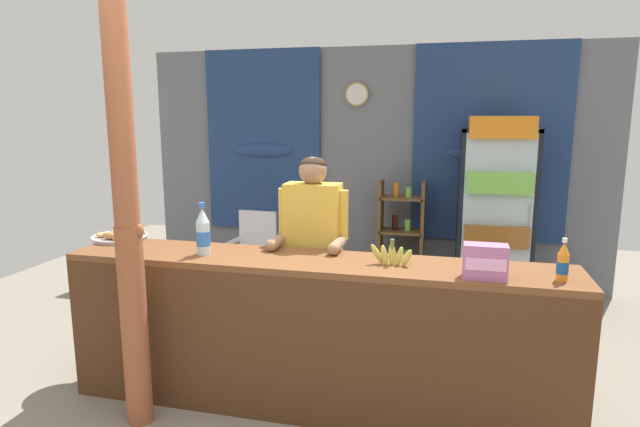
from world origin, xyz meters
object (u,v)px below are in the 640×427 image
Objects in this scene: drink_fridge at (495,204)px; stall_counter at (309,325)px; soda_bottle_orange_soda at (563,263)px; bottle_shelf_rack at (401,235)px; timber_post at (128,235)px; snack_box_wafer at (485,262)px; plastic_lawn_chair at (253,248)px; shopkeeper at (313,241)px; pastry_tray at (120,236)px; banana_bunch at (392,255)px; soda_bottle_water at (203,232)px.

stall_counter is at bearing -117.87° from drink_fridge.
bottle_shelf_rack is at bearing 113.18° from soda_bottle_orange_soda.
snack_box_wafer is (1.98, 0.27, -0.10)m from timber_post.
plastic_lawn_chair is 0.55× the size of shopkeeper.
drink_fridge is at bearing 37.02° from pastry_tray.
plastic_lawn_chair is 3.08m from snack_box_wafer.
shopkeeper reaches higher than banana_bunch.
soda_bottle_orange_soda reaches higher than stall_counter.
snack_box_wafer is 0.54m from banana_bunch.
soda_bottle_water is (-0.71, 0.06, 0.52)m from stall_counter.
plastic_lawn_chair is (-1.16, 2.07, -0.10)m from stall_counter.
snack_box_wafer reaches higher than banana_bunch.
drink_fridge reaches higher than banana_bunch.
soda_bottle_water is at bearing -130.53° from drink_fridge.
soda_bottle_water is 1.44× the size of snack_box_wafer.
pastry_tray is (-1.47, 0.29, 0.41)m from stall_counter.
pastry_tray is (-1.37, -0.21, 0.01)m from shopkeeper.
stall_counter is at bearing -5.08° from soda_bottle_water.
timber_post is at bearing -51.51° from pastry_tray.
timber_post reaches higher than shopkeeper.
drink_fridge is at bearing 62.13° from stall_counter.
plastic_lawn_chair is at bearing -163.53° from bottle_shelf_rack.
bottle_shelf_rack is at bearing 82.58° from stall_counter.
timber_post is 2.00m from snack_box_wafer.
snack_box_wafer is (1.00, -0.05, 0.48)m from stall_counter.
snack_box_wafer is (0.67, -2.56, 0.45)m from bottle_shelf_rack.
stall_counter is 8.08× the size of pastry_tray.
stall_counter is at bearing 17.86° from timber_post.
stall_counter is 2.38m from plastic_lawn_chair.
snack_box_wafer is (1.10, -0.55, 0.08)m from shopkeeper.
shopkeeper is 0.76m from soda_bottle_water.
soda_bottle_orange_soda is 0.87× the size of banana_bunch.
soda_bottle_water is 1.71m from snack_box_wafer.
banana_bunch is at bearing 16.13° from timber_post.
stall_counter is 11.70× the size of banana_bunch.
shopkeeper is at bearing 153.53° from snack_box_wafer.
timber_post reaches higher than banana_bunch.
shopkeeper is 1.23m from snack_box_wafer.
snack_box_wafer is (2.15, -2.12, 0.58)m from plastic_lawn_chair.
drink_fridge is 4.75× the size of pastry_tray.
timber_post reaches higher than drink_fridge.
soda_bottle_water reaches higher than banana_bunch.
timber_post is 1.22m from shopkeeper.
shopkeeper is 1.58m from soda_bottle_orange_soda.
snack_box_wafer reaches higher than plastic_lawn_chair.
shopkeeper is 1.38m from pastry_tray.
bottle_shelf_rack is at bearing 65.11° from timber_post.
snack_box_wafer reaches higher than pastry_tray.
banana_bunch is at bearing -86.39° from bottle_shelf_rack.
pastry_tray is at bearing 174.46° from soda_bottle_orange_soda.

